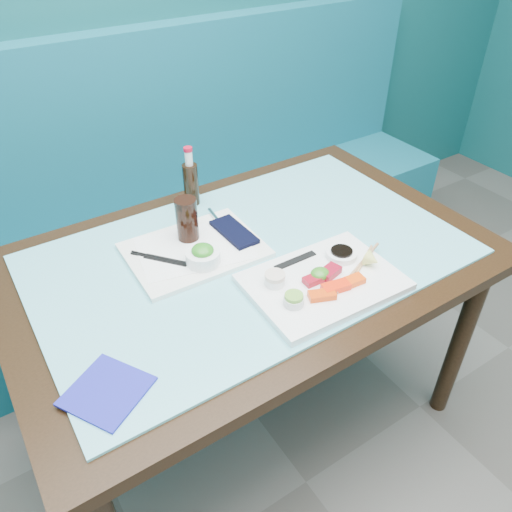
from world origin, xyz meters
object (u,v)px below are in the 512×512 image
sashimi_plate (323,282)px  seaweed_bowl (203,257)px  booth_bench (151,227)px  cola_glass (187,219)px  cola_bottle_body (191,184)px  dining_table (251,277)px  serving_tray (195,250)px  blue_napkin (107,391)px

sashimi_plate → seaweed_bowl: size_ratio=4.11×
booth_bench → cola_glass: booth_bench is taller
booth_bench → cola_bottle_body: 0.67m
dining_table → sashimi_plate: bearing=-69.3°
cola_glass → serving_tray: bearing=-100.3°
booth_bench → cola_glass: size_ratio=22.61×
cola_glass → blue_napkin: size_ratio=0.86×
booth_bench → dining_table: size_ratio=2.14×
sashimi_plate → serving_tray: bearing=126.4°
blue_napkin → sashimi_plate: bearing=2.1°
dining_table → serving_tray: 0.19m
cola_bottle_body → sashimi_plate: bearing=-80.3°
seaweed_bowl → blue_napkin: size_ratio=0.63×
cola_glass → sashimi_plate: bearing=-60.8°
seaweed_bowl → sashimi_plate: bearing=-46.9°
booth_bench → seaweed_bowl: booth_bench is taller
dining_table → booth_bench: bearing=90.0°
sashimi_plate → blue_napkin: sashimi_plate is taller
booth_bench → dining_table: (0.00, -0.84, 0.29)m
serving_tray → cola_glass: (0.01, 0.05, 0.07)m
booth_bench → sashimi_plate: (0.09, -1.07, 0.39)m
sashimi_plate → dining_table: bearing=112.6°
sashimi_plate → cola_glass: cola_glass is taller
booth_bench → sashimi_plate: bearing=-85.4°
sashimi_plate → cola_bottle_body: cola_bottle_body is taller
blue_napkin → cola_glass: bearing=45.0°
serving_tray → blue_napkin: 0.52m
cola_glass → blue_napkin: 0.57m
booth_bench → blue_napkin: bearing=-115.7°
serving_tray → cola_bottle_body: 0.29m
serving_tray → blue_napkin: bearing=-137.0°
dining_table → serving_tray: serving_tray is taller
sashimi_plate → seaweed_bowl: 0.34m
serving_tray → blue_napkin: size_ratio=2.47×
seaweed_bowl → cola_bottle_body: cola_bottle_body is taller
cola_glass → cola_bottle_body: (0.11, 0.20, -0.01)m
dining_table → seaweed_bowl: size_ratio=14.33×
serving_tray → cola_glass: cola_glass is taller
booth_bench → cola_bottle_body: booth_bench is taller
serving_tray → cola_bottle_body: bearing=65.5°
cola_glass → booth_bench: bearing=79.7°
seaweed_bowl → cola_glass: (0.02, 0.13, 0.05)m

